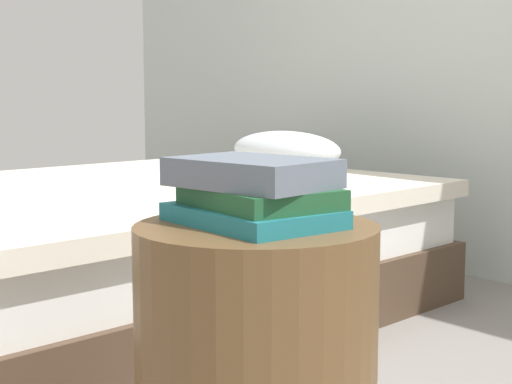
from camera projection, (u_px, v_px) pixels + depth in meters
bed at (135, 247)px, 2.79m from camera, size 1.68×2.11×0.62m
side_table at (256, 381)px, 1.37m from camera, size 0.42×0.42×0.56m
book_teal at (252, 216)px, 1.34m from camera, size 0.29×0.21×0.03m
book_forest at (259, 197)px, 1.34m from camera, size 0.26×0.22×0.03m
book_slate at (251, 173)px, 1.33m from camera, size 0.29×0.22×0.05m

